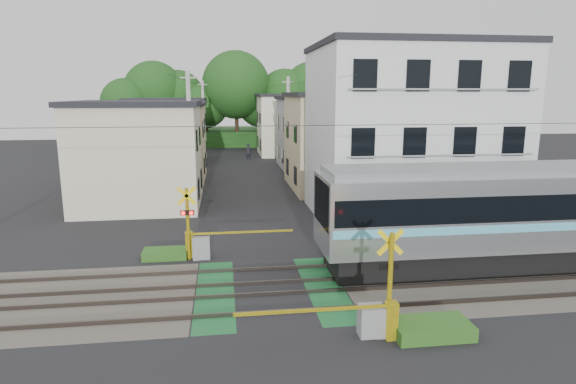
{
  "coord_description": "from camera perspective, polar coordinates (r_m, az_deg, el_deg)",
  "views": [
    {
      "loc": [
        -1.48,
        -15.67,
        6.71
      ],
      "look_at": [
        1.3,
        5.0,
        2.43
      ],
      "focal_mm": 30.0,
      "sensor_mm": 36.0,
      "label": 1
    }
  ],
  "objects": [
    {
      "name": "weed_patches",
      "position": [
        17.2,
        3.84,
        -10.74
      ],
      "size": [
        10.25,
        8.8,
        0.4
      ],
      "color": "#2D5E1E",
      "rests_on": "ground"
    },
    {
      "name": "tree_hill",
      "position": [
        63.04,
        -5.25,
        10.61
      ],
      "size": [
        40.0,
        13.95,
        11.94
      ],
      "color": "#1C4617",
      "rests_on": "ground"
    },
    {
      "name": "crossing_signal_far",
      "position": [
        20.26,
        -10.5,
        -5.83
      ],
      "size": [
        4.74,
        0.65,
        3.09
      ],
      "color": "yellow",
      "rests_on": "ground"
    },
    {
      "name": "catenary",
      "position": [
        17.65,
        17.54,
        1.22
      ],
      "size": [
        60.0,
        5.04,
        7.0
      ],
      "color": "#2D2D33",
      "rests_on": "ground"
    },
    {
      "name": "houses_row",
      "position": [
        41.77,
        -5.3,
        6.78
      ],
      "size": [
        22.07,
        31.35,
        6.8
      ],
      "color": "beige",
      "rests_on": "ground"
    },
    {
      "name": "crossing_signal_near",
      "position": [
        14.03,
        10.27,
        -13.91
      ],
      "size": [
        4.74,
        0.65,
        3.09
      ],
      "color": "yellow",
      "rests_on": "ground"
    },
    {
      "name": "apartment_block",
      "position": [
        27.15,
        14.04,
        6.91
      ],
      "size": [
        10.2,
        8.36,
        9.3
      ],
      "color": "silver",
      "rests_on": "ground"
    },
    {
      "name": "utility_poles",
      "position": [
        38.77,
        -7.07,
        7.61
      ],
      "size": [
        7.9,
        42.0,
        8.0
      ],
      "color": "#A5A5A0",
      "rests_on": "ground"
    },
    {
      "name": "pedestrian",
      "position": [
        49.79,
        -4.75,
        4.79
      ],
      "size": [
        0.73,
        0.62,
        1.71
      ],
      "primitive_type": "imported",
      "rotation": [
        0.0,
        0.0,
        3.53
      ],
      "color": "black",
      "rests_on": "ground"
    },
    {
      "name": "track_bed",
      "position": [
        17.09,
        -2.13,
        -11.39
      ],
      "size": [
        120.0,
        120.0,
        0.14
      ],
      "color": "#47423A",
      "rests_on": "ground"
    },
    {
      "name": "ground",
      "position": [
        17.11,
        -2.13,
        -11.51
      ],
      "size": [
        120.0,
        120.0,
        0.0
      ],
      "primitive_type": "plane",
      "color": "black"
    }
  ]
}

